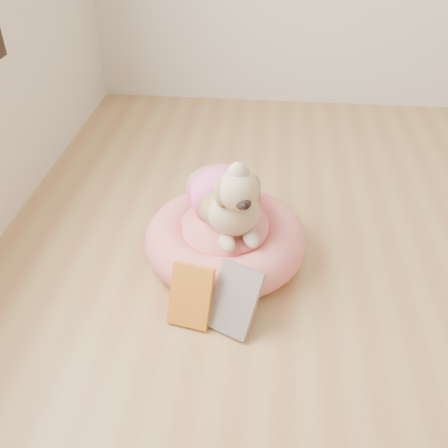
# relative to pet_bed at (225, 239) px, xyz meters

# --- Properties ---
(pet_bed) EXTENTS (0.62, 0.62, 0.16)m
(pet_bed) POSITION_rel_pet_bed_xyz_m (0.00, 0.00, 0.00)
(pet_bed) COLOR #EE5D75
(pet_bed) RESTS_ON floor
(dog) EXTENTS (0.44, 0.52, 0.32)m
(dog) POSITION_rel_pet_bed_xyz_m (0.01, 0.00, 0.24)
(dog) COLOR brown
(dog) RESTS_ON pet_bed
(book_yellow) EXTENTS (0.16, 0.14, 0.20)m
(book_yellow) POSITION_rel_pet_bed_xyz_m (-0.08, -0.34, 0.02)
(book_yellow) COLOR gold
(book_yellow) RESTS_ON floor
(book_white) EXTENTS (0.20, 0.20, 0.20)m
(book_white) POSITION_rel_pet_bed_xyz_m (0.06, -0.34, 0.02)
(book_white) COLOR white
(book_white) RESTS_ON floor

